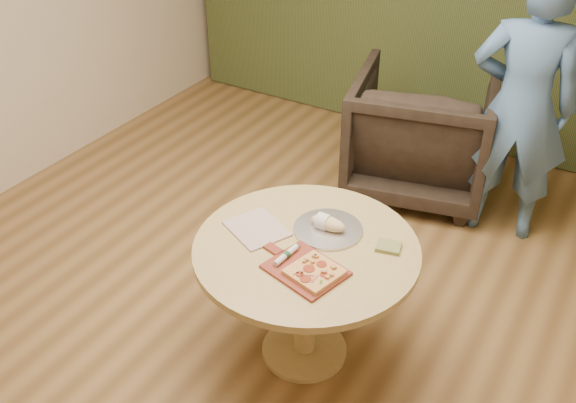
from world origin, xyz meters
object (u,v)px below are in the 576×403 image
Objects in this scene: flatbread_pizza at (315,272)px; cutlery_roll at (286,255)px; pizza_paddle at (304,269)px; serving_tray at (328,229)px; pedestal_table at (306,268)px; person_standing at (521,107)px; bread_roll at (327,223)px; armchair at (422,128)px.

cutlery_roll is (-0.18, 0.04, 0.00)m from flatbread_pizza.
pizza_paddle is 1.76× the size of flatbread_pizza.
cutlery_roll is 0.56× the size of serving_tray.
pedestal_table is 2.41× the size of pizza_paddle.
pedestal_table is at bearing 60.39° from person_standing.
pedestal_table is 0.25m from bread_roll.
serving_tray is 1.80m from armchair.
pedestal_table is at bearing -97.54° from bread_roll.
flatbread_pizza is at bearing 66.11° from person_standing.
serving_tray is 0.19× the size of person_standing.
pizza_paddle is at bearing 168.27° from flatbread_pizza.
pizza_paddle is 0.25× the size of person_standing.
armchair is at bearing 93.28° from pedestal_table.
flatbread_pizza reaches higher than pizza_paddle.
flatbread_pizza is 2.16m from armchair.
bread_roll is 1.80m from armchair.
bread_roll is (0.05, 0.32, 0.01)m from cutlery_roll.
pedestal_table is 0.23m from cutlery_roll.
serving_tray is 1.84× the size of bread_roll.
serving_tray is at bearing 79.55° from pedestal_table.
serving_tray is at bearing 59.56° from person_standing.
serving_tray is (-0.12, 0.35, -0.02)m from flatbread_pizza.
pedestal_table is at bearing 130.62° from pizza_paddle.
pizza_paddle is 2.44× the size of bread_roll.
person_standing is at bearing 150.94° from armchair.
serving_tray is 0.35× the size of armchair.
flatbread_pizza is (0.15, -0.18, 0.17)m from pedestal_table.
flatbread_pizza is at bearing 2.92° from pizza_paddle.
armchair is at bearing 109.89° from pizza_paddle.
pizza_paddle is at bearing -79.95° from bread_roll.
pizza_paddle is 2.14m from armchair.
cutlery_roll is (-0.11, 0.02, 0.02)m from pizza_paddle.
pizza_paddle is at bearing 82.08° from armchair.
bread_roll is 1.68m from person_standing.
serving_tray is (0.06, 0.32, -0.02)m from cutlery_roll.
person_standing is at bearing 70.69° from serving_tray.
person_standing reaches higher than bread_roll.
pizza_paddle is (0.08, -0.17, 0.15)m from pedestal_table.
serving_tray is (0.03, 0.17, 0.15)m from pedestal_table.
bread_roll is at bearing 81.15° from armchair.
flatbread_pizza is 1.35× the size of cutlery_roll.
cutlery_roll reaches higher than pedestal_table.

